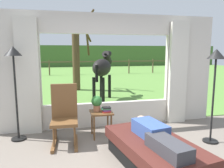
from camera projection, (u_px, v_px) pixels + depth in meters
The scene contains 16 objects.
back_wall_with_window at pixel (108, 72), 4.87m from camera, with size 5.20×0.12×2.55m.
curtain_panel_left at pixel (28, 77), 4.38m from camera, with size 0.44×0.10×2.40m, color beige.
curtain_panel_right at pixel (178, 74), 5.11m from camera, with size 0.44×0.10×2.40m, color beige.
outdoor_pasture_lawn at pixel (78, 75), 15.57m from camera, with size 36.00×21.68×0.02m, color #568438.
distant_hill_ridge at pixel (72, 56), 24.88m from camera, with size 36.00×2.00×2.40m, color #42622F.
recliner_sofa at pixel (153, 152), 3.22m from camera, with size 1.19×1.83×0.42m.
reclining_person at pixel (155, 134), 3.12m from camera, with size 0.44×1.43×0.22m.
rocking_chair at pixel (65, 115), 3.99m from camera, with size 0.50×0.70×1.12m.
side_table at pixel (101, 116), 4.32m from camera, with size 0.44×0.44×0.52m.
potted_plant at pixel (97, 102), 4.32m from camera, with size 0.22×0.22×0.32m.
book_stack at pixel (106, 110), 4.25m from camera, with size 0.19×0.14×0.11m.
floor_lamp_left at pixel (14, 65), 4.01m from camera, with size 0.32×0.32×1.82m.
floor_lamp_right at pixel (215, 68), 3.90m from camera, with size 0.32×0.32×1.77m.
horse at pixel (103, 68), 7.51m from camera, with size 1.14×1.76×1.73m.
pasture_tree at pixel (77, 53), 9.35m from camera, with size 1.01×1.66×3.50m.
pasture_fence_line at pixel (77, 65), 15.81m from camera, with size 16.10×0.10×1.10m.
Camera 1 is at (-0.97, -2.50, 1.72)m, focal length 34.28 mm.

